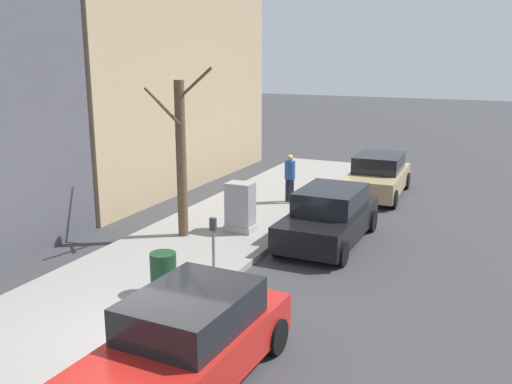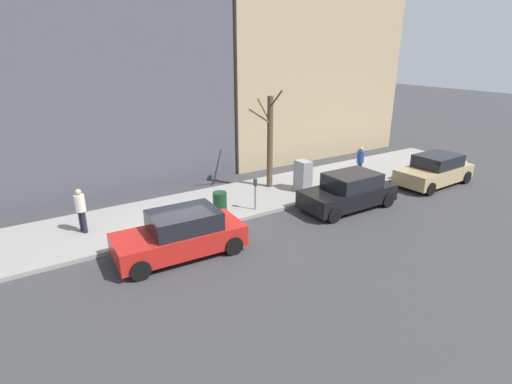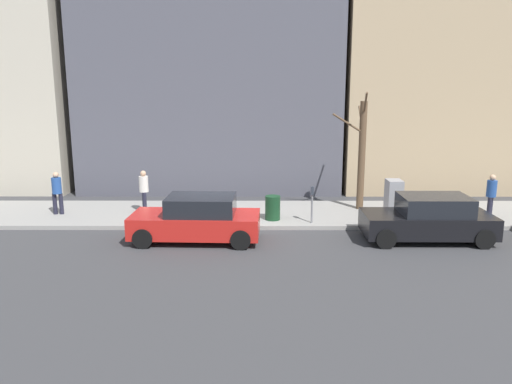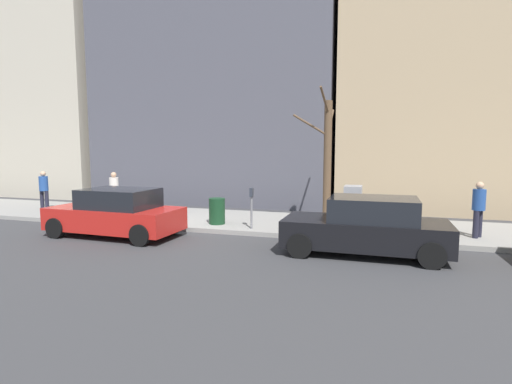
# 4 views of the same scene
# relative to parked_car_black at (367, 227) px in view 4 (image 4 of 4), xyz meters

# --- Properties ---
(ground_plane) EXTENTS (120.00, 120.00, 0.00)m
(ground_plane) POSITION_rel_parked_car_black_xyz_m (1.18, 7.00, -0.74)
(ground_plane) COLOR #38383A
(sidewalk) EXTENTS (4.00, 36.00, 0.15)m
(sidewalk) POSITION_rel_parked_car_black_xyz_m (3.18, 7.00, -0.66)
(sidewalk) COLOR gray
(sidewalk) RESTS_ON ground
(parked_car_black) EXTENTS (1.95, 4.21, 1.52)m
(parked_car_black) POSITION_rel_parked_car_black_xyz_m (0.00, 0.00, 0.00)
(parked_car_black) COLOR black
(parked_car_black) RESTS_ON ground
(parked_car_red) EXTENTS (2.06, 4.27, 1.52)m
(parked_car_red) POSITION_rel_parked_car_black_xyz_m (-0.05, 7.66, 0.00)
(parked_car_red) COLOR red
(parked_car_red) RESTS_ON ground
(parking_meter) EXTENTS (0.14, 0.10, 1.35)m
(parking_meter) POSITION_rel_parked_car_black_xyz_m (1.63, 3.69, 0.24)
(parking_meter) COLOR slate
(parking_meter) RESTS_ON sidewalk
(utility_box) EXTENTS (0.83, 0.61, 1.43)m
(utility_box) POSITION_rel_parked_car_black_xyz_m (2.48, 0.51, 0.11)
(utility_box) COLOR #A8A399
(utility_box) RESTS_ON sidewalk
(bare_tree) EXTENTS (2.24, 1.39, 4.68)m
(bare_tree) POSITION_rel_parked_car_black_xyz_m (3.78, 1.53, 1.69)
(bare_tree) COLOR brown
(bare_tree) RESTS_ON sidewalk
(trash_bin) EXTENTS (0.56, 0.56, 0.90)m
(trash_bin) POSITION_rel_parked_car_black_xyz_m (2.08, 5.10, -0.14)
(trash_bin) COLOR #14381E
(trash_bin) RESTS_ON sidewalk
(pedestrian_near_meter) EXTENTS (0.36, 0.36, 1.66)m
(pedestrian_near_meter) POSITION_rel_parked_car_black_xyz_m (2.36, -3.10, 0.35)
(pedestrian_near_meter) COLOR #1E1E2D
(pedestrian_near_meter) RESTS_ON sidewalk
(pedestrian_midblock) EXTENTS (0.39, 0.36, 1.66)m
(pedestrian_midblock) POSITION_rel_parked_car_black_xyz_m (3.21, 10.13, 0.35)
(pedestrian_midblock) COLOR #1E1E2D
(pedestrian_midblock) RESTS_ON sidewalk
(pedestrian_far_corner) EXTENTS (0.36, 0.40, 1.66)m
(pedestrian_far_corner) POSITION_rel_parked_car_black_xyz_m (2.87, 13.41, 0.35)
(pedestrian_far_corner) COLOR #1E1E2D
(pedestrian_far_corner) RESTS_ON sidewalk
(office_block_center) EXTENTS (12.37, 12.37, 22.43)m
(office_block_center) POSITION_rel_parked_car_black_xyz_m (12.87, 7.95, 10.48)
(office_block_center) COLOR #4C4C56
(office_block_center) RESTS_ON ground
(office_tower_right) EXTENTS (11.35, 11.35, 24.52)m
(office_tower_right) POSITION_rel_parked_car_black_xyz_m (12.36, 20.38, 11.52)
(office_tower_right) COLOR #BCB29E
(office_tower_right) RESTS_ON ground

